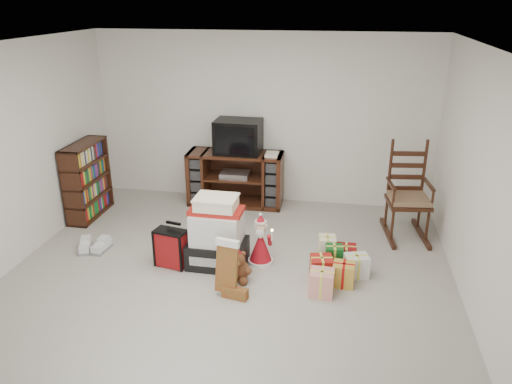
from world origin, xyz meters
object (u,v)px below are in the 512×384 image
at_px(gift_cluster, 337,265).
at_px(crt_television, 238,137).
at_px(tv_stand, 235,178).
at_px(teddy_bear, 239,267).
at_px(rocking_chair, 407,203).
at_px(mrs_claus_figurine, 223,234).
at_px(gift_pile, 217,236).
at_px(sneaker_pair, 94,246).
at_px(santa_figurine, 261,244).
at_px(bookshelf, 87,181).
at_px(red_suitcase, 171,248).

bearing_deg(gift_cluster, crt_television, 129.43).
relative_size(tv_stand, teddy_bear, 4.00).
height_order(rocking_chair, gift_cluster, rocking_chair).
bearing_deg(mrs_claus_figurine, gift_cluster, -10.39).
xyz_separation_m(gift_pile, sneaker_pair, (-1.60, 0.06, -0.31)).
bearing_deg(rocking_chair, santa_figurine, -155.20).
xyz_separation_m(rocking_chair, teddy_bear, (-1.92, -1.52, -0.29)).
relative_size(teddy_bear, santa_figurine, 0.57).
bearing_deg(bookshelf, gift_cluster, -16.35).
height_order(tv_stand, santa_figurine, tv_stand).
bearing_deg(mrs_claus_figurine, rocking_chair, 23.19).
bearing_deg(bookshelf, santa_figurine, -19.42).
distance_m(tv_stand, mrs_claus_figurine, 1.59).
height_order(santa_figurine, sneaker_pair, santa_figurine).
bearing_deg(crt_television, sneaker_pair, -127.60).
xyz_separation_m(rocking_chair, sneaker_pair, (-3.83, -1.18, -0.39)).
xyz_separation_m(santa_figurine, gift_cluster, (0.89, -0.11, -0.12)).
bearing_deg(teddy_bear, tv_stand, 103.16).
distance_m(gift_pile, gift_cluster, 1.40).
xyz_separation_m(rocking_chair, mrs_claus_figurine, (-2.23, -0.96, -0.18)).
height_order(gift_pile, mrs_claus_figurine, gift_pile).
xyz_separation_m(bookshelf, rocking_chair, (4.38, 0.18, -0.07)).
relative_size(rocking_chair, teddy_bear, 3.67).
bearing_deg(mrs_claus_figurine, sneaker_pair, -172.21).
bearing_deg(mrs_claus_figurine, santa_figurine, -16.82).
relative_size(teddy_bear, gift_cluster, 0.36).
xyz_separation_m(bookshelf, teddy_bear, (2.46, -1.35, -0.36)).
bearing_deg(red_suitcase, gift_pile, 25.50).
xyz_separation_m(sneaker_pair, gift_cluster, (2.97, -0.03, 0.06)).
distance_m(teddy_bear, gift_cluster, 1.11).
bearing_deg(gift_cluster, gift_pile, -178.87).
distance_m(rocking_chair, santa_figurine, 2.08).
bearing_deg(santa_figurine, red_suitcase, -165.46).
distance_m(tv_stand, gift_cluster, 2.42).
bearing_deg(tv_stand, mrs_claus_figurine, -84.23).
xyz_separation_m(tv_stand, sneaker_pair, (-1.41, -1.79, -0.35)).
bearing_deg(gift_pile, santa_figurine, 16.25).
bearing_deg(red_suitcase, sneaker_pair, -178.24).
xyz_separation_m(tv_stand, santa_figurine, (0.67, -1.72, -0.16)).
distance_m(bookshelf, teddy_bear, 2.82).
relative_size(red_suitcase, gift_cluster, 0.54).
relative_size(red_suitcase, crt_television, 0.79).
relative_size(santa_figurine, gift_cluster, 0.63).
xyz_separation_m(gift_pile, santa_figurine, (0.48, 0.13, -0.13)).
bearing_deg(teddy_bear, mrs_claus_figurine, 118.97).
xyz_separation_m(bookshelf, crt_television, (2.00, 0.81, 0.53)).
distance_m(gift_pile, teddy_bear, 0.47).
relative_size(teddy_bear, crt_television, 0.53).
height_order(tv_stand, bookshelf, bookshelf).
height_order(rocking_chair, gift_pile, rocking_chair).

